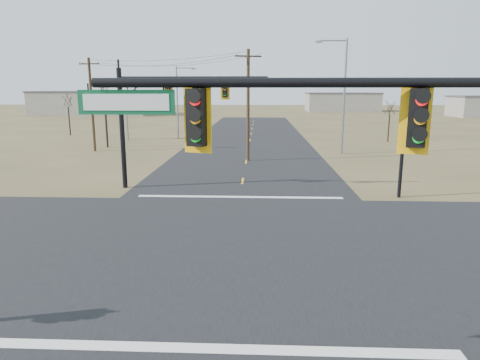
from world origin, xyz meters
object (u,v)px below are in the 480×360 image
utility_pole_near (248,104)px  bare_tree_c (390,107)px  highway_sign (115,101)px  streetlight_c (179,98)px  streetlight_a (342,90)px  mast_arm_near (427,154)px  mast_arm_far (167,103)px  pedestal_signal_ne (404,138)px  bare_tree_b (68,100)px  utility_pole_far (92,103)px  bare_tree_a (105,97)px

utility_pole_near → bare_tree_c: bearing=41.9°
highway_sign → streetlight_c: bearing=29.2°
streetlight_a → streetlight_c: bearing=161.5°
mast_arm_near → mast_arm_far: (-8.80, 18.64, 0.34)m
mast_arm_far → bare_tree_c: 33.47m
pedestal_signal_ne → streetlight_a: (-0.32, 17.56, 2.59)m
mast_arm_far → bare_tree_c: (21.33, 25.76, -1.27)m
streetlight_c → bare_tree_b: streetlight_c is taller
mast_arm_near → mast_arm_far: 20.62m
utility_pole_far → highway_sign: 9.68m
pedestal_signal_ne → bare_tree_c: bearing=70.6°
highway_sign → bare_tree_a: size_ratio=1.01×
highway_sign → bare_tree_c: bearing=9.6°
streetlight_a → streetlight_c: 22.32m
mast_arm_far → streetlight_c: bearing=97.6°
highway_sign → bare_tree_b: highway_sign is taller
mast_arm_near → pedestal_signal_ne: 17.56m
utility_pole_far → bare_tree_a: bearing=83.6°
streetlight_c → bare_tree_a: (-6.23, -9.40, 0.29)m
pedestal_signal_ne → streetlight_c: streetlight_c is taller
utility_pole_far → bare_tree_c: 33.77m
mast_arm_near → bare_tree_a: 42.54m
streetlight_c → bare_tree_c: 26.03m
bare_tree_c → mast_arm_near: bearing=-105.8°
utility_pole_near → streetlight_c: utility_pole_near is taller
utility_pole_near → highway_sign: utility_pole_near is taller
mast_arm_far → streetlight_a: bearing=47.5°
highway_sign → bare_tree_c: highway_sign is taller
mast_arm_near → streetlight_a: bearing=100.1°
mast_arm_far → utility_pole_far: size_ratio=1.00×
mast_arm_far → streetlight_c: 28.90m
bare_tree_a → utility_pole_far: bearing=-96.4°
pedestal_signal_ne → streetlight_a: streetlight_a is taller
pedestal_signal_ne → streetlight_a: size_ratio=0.45×
bare_tree_c → bare_tree_a: bearing=-168.3°
utility_pole_near → pedestal_signal_ne: bearing=-54.4°
bare_tree_a → bare_tree_c: bare_tree_a is taller
utility_pole_near → bare_tree_a: 17.57m
utility_pole_far → mast_arm_near: bearing=-60.4°
streetlight_a → bare_tree_a: bearing=-171.3°
utility_pole_far → bare_tree_a: utility_pole_far is taller
mast_arm_near → bare_tree_c: bearing=92.3°
streetlight_c → bare_tree_c: size_ratio=1.72×
utility_pole_near → streetlight_a: 10.12m
highway_sign → utility_pole_far: bearing=-75.1°
bare_tree_a → highway_sign: bearing=99.8°
utility_pole_far → streetlight_a: 24.76m
highway_sign → bare_tree_a: bearing=-70.3°
utility_pole_near → bare_tree_a: (-15.52, 8.22, 0.40)m
pedestal_signal_ne → highway_sign: bearing=128.4°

